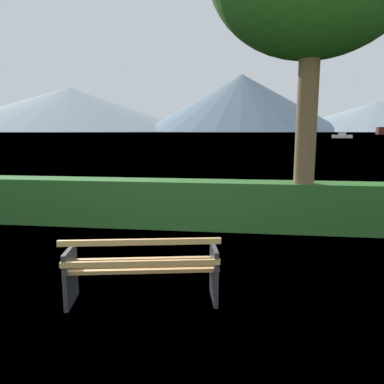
{
  "coord_description": "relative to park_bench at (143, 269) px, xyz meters",
  "views": [
    {
      "loc": [
        1.14,
        -4.14,
        2.05
      ],
      "look_at": [
        0.0,
        4.54,
        0.59
      ],
      "focal_mm": 34.65,
      "sensor_mm": 36.0,
      "label": 1
    }
  ],
  "objects": [
    {
      "name": "ground_plane",
      "position": [
        -0.01,
        0.06,
        -0.43
      ],
      "size": [
        1400.0,
        1400.0,
        0.0
      ],
      "primitive_type": "plane",
      "color": "olive"
    },
    {
      "name": "water_surface",
      "position": [
        -0.01,
        307.72,
        -0.43
      ],
      "size": [
        620.0,
        620.0,
        0.0
      ],
      "primitive_type": "plane",
      "color": "#7A99A8",
      "rests_on": "ground_plane"
    },
    {
      "name": "park_bench",
      "position": [
        0.0,
        0.0,
        0.0
      ],
      "size": [
        1.88,
        0.9,
        0.87
      ],
      "color": "tan",
      "rests_on": "ground_plane"
    },
    {
      "name": "hedge_row",
      "position": [
        -0.01,
        3.58,
        0.08
      ],
      "size": [
        13.34,
        0.68,
        1.01
      ],
      "primitive_type": "cube",
      "color": "#285B23",
      "rests_on": "ground_plane"
    },
    {
      "name": "tender_far",
      "position": [
        28.08,
        101.03,
        0.17
      ],
      "size": [
        5.44,
        3.18,
        1.69
      ],
      "color": "silver",
      "rests_on": "water_surface"
    },
    {
      "name": "distant_hills",
      "position": [
        -118.26,
        596.08,
        36.06
      ],
      "size": [
        863.4,
        437.42,
        86.11
      ],
      "color": "gray",
      "rests_on": "ground_plane"
    }
  ]
}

